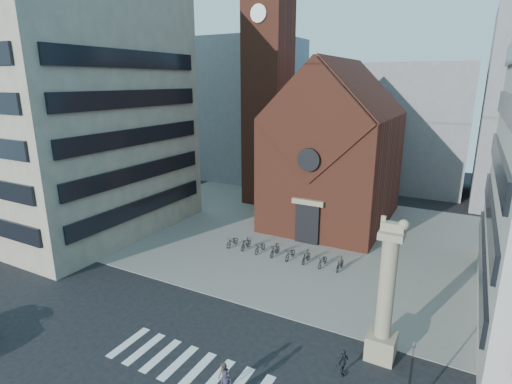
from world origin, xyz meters
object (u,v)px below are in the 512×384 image
traffic_light (410,379)px  pedestrian_1 (224,376)px  pedestrian_2 (343,362)px  lion_column (385,305)px  scooter_0 (232,241)px

traffic_light → pedestrian_1: (-8.68, -2.45, -1.51)m
pedestrian_1 → pedestrian_2: 6.49m
lion_column → scooter_0: size_ratio=4.55×
lion_column → scooter_0: (-16.09, 9.68, -2.91)m
scooter_0 → pedestrian_2: bearing=-37.7°
scooter_0 → pedestrian_1: bearing=-57.6°
traffic_light → pedestrian_2: size_ratio=2.73×
lion_column → pedestrian_2: size_ratio=5.50×
lion_column → traffic_light: size_ratio=2.02×
pedestrian_1 → scooter_0: size_ratio=0.81×
traffic_light → pedestrian_1: traffic_light is taller
pedestrian_2 → scooter_0: (-14.53, 12.17, -0.24)m
pedestrian_1 → pedestrian_2: pedestrian_2 is taller
pedestrian_1 → pedestrian_2: bearing=62.6°
traffic_light → scooter_0: 22.74m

